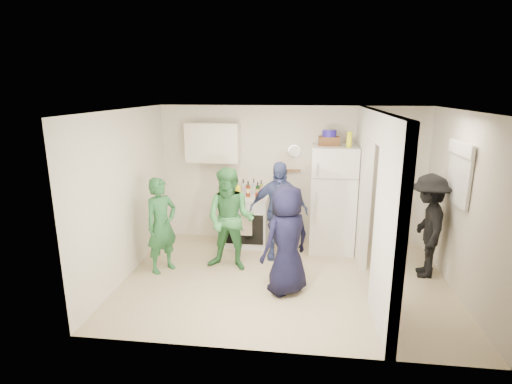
% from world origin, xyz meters
% --- Properties ---
extents(floor, '(4.80, 4.80, 0.00)m').
position_xyz_m(floor, '(0.00, 0.00, 0.00)').
color(floor, '#C0B187').
rests_on(floor, ground).
extents(wall_back, '(4.80, 0.00, 4.80)m').
position_xyz_m(wall_back, '(0.00, 1.70, 1.25)').
color(wall_back, silver).
rests_on(wall_back, floor).
extents(wall_front, '(4.80, 0.00, 4.80)m').
position_xyz_m(wall_front, '(0.00, -1.70, 1.25)').
color(wall_front, silver).
rests_on(wall_front, floor).
extents(wall_left, '(0.00, 3.40, 3.40)m').
position_xyz_m(wall_left, '(-2.40, 0.00, 1.25)').
color(wall_left, silver).
rests_on(wall_left, floor).
extents(wall_right, '(0.00, 3.40, 3.40)m').
position_xyz_m(wall_right, '(2.40, 0.00, 1.25)').
color(wall_right, silver).
rests_on(wall_right, floor).
extents(ceiling, '(4.80, 4.80, 0.00)m').
position_xyz_m(ceiling, '(0.00, 0.00, 2.50)').
color(ceiling, white).
rests_on(ceiling, wall_back).
extents(partition_pier_back, '(0.12, 1.20, 2.50)m').
position_xyz_m(partition_pier_back, '(1.20, 1.10, 1.25)').
color(partition_pier_back, silver).
rests_on(partition_pier_back, floor).
extents(partition_pier_front, '(0.12, 1.20, 2.50)m').
position_xyz_m(partition_pier_front, '(1.20, -1.10, 1.25)').
color(partition_pier_front, silver).
rests_on(partition_pier_front, floor).
extents(partition_header, '(0.12, 1.00, 0.40)m').
position_xyz_m(partition_header, '(1.20, 0.00, 2.30)').
color(partition_header, silver).
rests_on(partition_header, partition_pier_back).
extents(stove, '(0.77, 0.64, 0.91)m').
position_xyz_m(stove, '(-0.77, 1.37, 0.46)').
color(stove, white).
rests_on(stove, floor).
extents(upper_cabinet, '(0.95, 0.34, 0.70)m').
position_xyz_m(upper_cabinet, '(-1.40, 1.52, 1.85)').
color(upper_cabinet, silver).
rests_on(upper_cabinet, wall_back).
extents(fridge, '(0.76, 0.74, 1.85)m').
position_xyz_m(fridge, '(0.74, 1.34, 0.93)').
color(fridge, silver).
rests_on(fridge, floor).
extents(wicker_basket, '(0.35, 0.25, 0.15)m').
position_xyz_m(wicker_basket, '(0.64, 1.39, 1.93)').
color(wicker_basket, brown).
rests_on(wicker_basket, fridge).
extents(blue_bowl, '(0.24, 0.24, 0.11)m').
position_xyz_m(blue_bowl, '(0.64, 1.39, 2.06)').
color(blue_bowl, '#231698').
rests_on(blue_bowl, wicker_basket).
extents(yellow_cup_stack_top, '(0.09, 0.09, 0.25)m').
position_xyz_m(yellow_cup_stack_top, '(0.96, 1.24, 1.98)').
color(yellow_cup_stack_top, '#F2FF15').
rests_on(yellow_cup_stack_top, fridge).
extents(wall_clock, '(0.22, 0.02, 0.22)m').
position_xyz_m(wall_clock, '(0.05, 1.68, 1.70)').
color(wall_clock, white).
rests_on(wall_clock, wall_back).
extents(spice_shelf, '(0.35, 0.08, 0.03)m').
position_xyz_m(spice_shelf, '(0.00, 1.65, 1.35)').
color(spice_shelf, olive).
rests_on(spice_shelf, wall_back).
extents(nook_window, '(0.03, 0.70, 0.80)m').
position_xyz_m(nook_window, '(2.38, 0.20, 1.65)').
color(nook_window, black).
rests_on(nook_window, wall_right).
extents(nook_window_frame, '(0.04, 0.76, 0.86)m').
position_xyz_m(nook_window_frame, '(2.36, 0.20, 1.65)').
color(nook_window_frame, white).
rests_on(nook_window_frame, wall_right).
extents(nook_valance, '(0.04, 0.82, 0.18)m').
position_xyz_m(nook_valance, '(2.34, 0.20, 2.00)').
color(nook_valance, white).
rests_on(nook_valance, wall_right).
extents(yellow_cup_stack_stove, '(0.09, 0.09, 0.25)m').
position_xyz_m(yellow_cup_stack_stove, '(-0.89, 1.15, 1.04)').
color(yellow_cup_stack_stove, yellow).
rests_on(yellow_cup_stack_stove, stove).
extents(red_cup, '(0.09, 0.09, 0.12)m').
position_xyz_m(red_cup, '(-0.55, 1.17, 0.97)').
color(red_cup, '#A82D0B').
rests_on(red_cup, stove).
extents(person_green_left, '(0.60, 0.65, 1.49)m').
position_xyz_m(person_green_left, '(-1.92, 0.12, 0.75)').
color(person_green_left, '#296834').
rests_on(person_green_left, floor).
extents(person_green_center, '(0.87, 0.72, 1.63)m').
position_xyz_m(person_green_center, '(-0.88, 0.32, 0.81)').
color(person_green_center, '#398349').
rests_on(person_green_center, floor).
extents(person_denim, '(0.98, 0.42, 1.66)m').
position_xyz_m(person_denim, '(-0.16, 0.84, 0.83)').
color(person_denim, '#3A4A80').
rests_on(person_denim, floor).
extents(person_navy, '(0.89, 0.87, 1.55)m').
position_xyz_m(person_navy, '(0.03, -0.34, 0.77)').
color(person_navy, black).
rests_on(person_navy, floor).
extents(person_nook, '(0.72, 1.09, 1.58)m').
position_xyz_m(person_nook, '(2.10, 0.45, 0.79)').
color(person_nook, black).
rests_on(person_nook, floor).
extents(bottle_a, '(0.08, 0.08, 0.33)m').
position_xyz_m(bottle_a, '(-1.03, 1.49, 1.08)').
color(bottle_a, brown).
rests_on(bottle_a, stove).
extents(bottle_b, '(0.07, 0.07, 0.24)m').
position_xyz_m(bottle_b, '(-0.95, 1.29, 1.04)').
color(bottle_b, '#1E5B3B').
rests_on(bottle_b, stove).
extents(bottle_c, '(0.08, 0.08, 0.27)m').
position_xyz_m(bottle_c, '(-0.86, 1.53, 1.05)').
color(bottle_c, '#B5C2C4').
rests_on(bottle_c, stove).
extents(bottle_d, '(0.08, 0.08, 0.28)m').
position_xyz_m(bottle_d, '(-0.74, 1.34, 1.06)').
color(bottle_d, maroon).
rests_on(bottle_d, stove).
extents(bottle_e, '(0.06, 0.06, 0.29)m').
position_xyz_m(bottle_e, '(-0.66, 1.54, 1.06)').
color(bottle_e, silver).
rests_on(bottle_e, stove).
extents(bottle_f, '(0.08, 0.08, 0.26)m').
position_xyz_m(bottle_f, '(-0.57, 1.37, 1.05)').
color(bottle_f, '#143717').
rests_on(bottle_f, stove).
extents(bottle_g, '(0.06, 0.06, 0.27)m').
position_xyz_m(bottle_g, '(-0.53, 1.51, 1.05)').
color(bottle_g, olive).
rests_on(bottle_g, stove).
extents(bottle_h, '(0.06, 0.06, 0.28)m').
position_xyz_m(bottle_h, '(-1.08, 1.25, 1.05)').
color(bottle_h, '#B4B7C0').
rests_on(bottle_h, stove).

